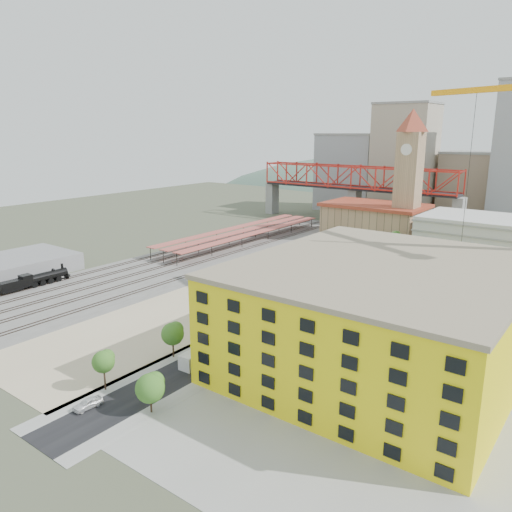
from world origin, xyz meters
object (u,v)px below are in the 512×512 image
Objects in this scene: site_trailer_c at (278,316)px; construction_building at (382,315)px; clock_tower at (409,164)px; car_0 at (88,404)px; site_trailer_d at (289,311)px; site_trailer_a at (202,355)px; locomotive at (37,280)px; site_trailer_b at (223,344)px.

construction_building is at bearing -24.88° from site_trailer_c.
car_0 is at bearing -87.95° from clock_tower.
site_trailer_d is 2.17× the size of car_0.
site_trailer_c is (0.00, 24.06, 0.06)m from site_trailer_a.
site_trailer_d is (66.00, 22.06, -0.53)m from locomotive.
car_0 is (-29.00, -40.00, -8.64)m from construction_building.
car_0 is (63.00, -28.02, -1.10)m from locomotive.
site_trailer_d is (0.00, 22.35, 0.07)m from site_trailer_b.
clock_tower reaches higher than locomotive.
site_trailer_c is at bearing -71.29° from site_trailer_d.
site_trailer_b is at bearing -71.29° from site_trailer_d.
locomotive is (-92.00, -11.98, -7.54)m from construction_building.
clock_tower is 115.84m from site_trailer_b.
car_0 is (5.00, -139.99, -27.93)m from clock_tower.
locomotive is at bearing 162.52° from site_trailer_b.
locomotive is 68.40m from site_trailer_c.
site_trailer_a is 24.06m from site_trailer_c.
locomotive is (-58.00, -111.98, -26.82)m from clock_tower.
site_trailer_a reaches higher than site_trailer_d.
site_trailer_a is 5.81m from site_trailer_b.
site_trailer_b is at bearing -101.95° from site_trailer_c.
construction_building is 27.85m from site_trailer_c.
site_trailer_a is (8.00, -118.08, -27.33)m from clock_tower.
site_trailer_c is (0.00, 18.24, 0.15)m from site_trailer_b.
site_trailer_c is (-26.00, 5.97, -7.99)m from construction_building.
site_trailer_d is (-26.00, 10.08, -8.07)m from construction_building.
locomotive is at bearing -176.73° from site_trailer_c.
construction_building is 29.88m from site_trailer_b.
car_0 is at bearing -74.72° from site_trailer_d.
site_trailer_a is at bearing -145.18° from construction_building.
clock_tower is 1.03× the size of construction_building.
car_0 is (-3.00, -50.08, -0.57)m from site_trailer_d.
construction_building is 5.43× the size of site_trailer_b.
site_trailer_b is at bearing -85.92° from clock_tower.
locomotive is 1.93× the size of site_trailer_c.
site_trailer_a is at bearing -5.28° from locomotive.
site_trailer_a is at bearing -86.12° from clock_tower.
site_trailer_d is 50.17m from car_0.
site_trailer_a is 0.96× the size of site_trailer_c.
site_trailer_b is at bearing 87.17° from site_trailer_a.
site_trailer_b is (8.00, -112.27, -27.42)m from clock_tower.
clock_tower reaches higher than site_trailer_a.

